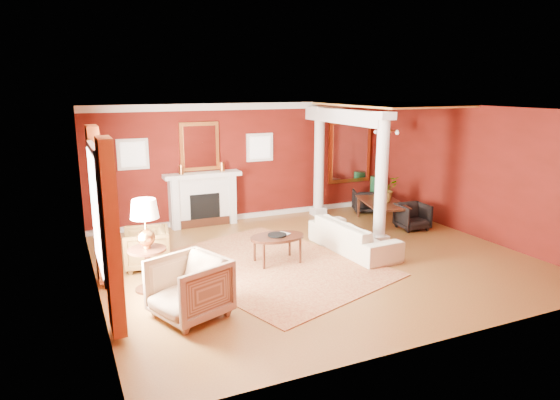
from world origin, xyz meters
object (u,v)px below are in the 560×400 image
armchair_stripe (189,285)px  dining_table (383,206)px  side_table (146,229)px  coffee_table (277,238)px  sofa (354,231)px  armchair_leopard (146,246)px

armchair_stripe → dining_table: size_ratio=0.62×
armchair_stripe → dining_table: armchair_stripe is taller
armchair_stripe → side_table: size_ratio=0.64×
armchair_stripe → coffee_table: 2.62m
armchair_stripe → coffee_table: bearing=105.3°
sofa → dining_table: bearing=-54.4°
armchair_stripe → dining_table: bearing=97.0°
sofa → armchair_stripe: armchair_stripe is taller
sofa → dining_table: (1.77, 1.45, 0.02)m
dining_table → coffee_table: bearing=128.7°
sofa → armchair_leopard: 4.10m
coffee_table → side_table: (-2.47, -0.32, 0.56)m
sofa → side_table: 4.24m
sofa → dining_table: 2.29m
armchair_stripe → side_table: 1.41m
side_table → armchair_leopard: bearing=81.7°
sofa → side_table: size_ratio=1.39×
sofa → armchair_leopard: (-4.02, 0.77, -0.01)m
sofa → coffee_table: bearing=86.5°
sofa → coffee_table: 1.71m
sofa → armchair_stripe: (-3.81, -1.57, 0.07)m
armchair_stripe → coffee_table: (2.10, 1.56, -0.00)m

